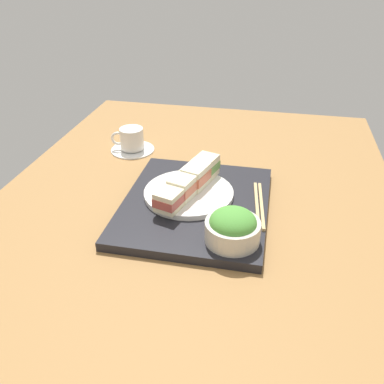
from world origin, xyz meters
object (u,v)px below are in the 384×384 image
at_px(sandwich_nearmost, 170,199).
at_px(salad_bowl, 233,227).
at_px(sandwich_inner_far, 194,176).
at_px(coffee_cup, 132,141).
at_px(sandwich_plate, 189,193).
at_px(sandwich_inner_near, 183,187).
at_px(sandwich_farmost, 205,167).
at_px(chopsticks_pair, 259,204).

relative_size(sandwich_nearmost, salad_bowl, 0.70).
distance_m(sandwich_inner_far, coffee_cup, 0.34).
bearing_deg(sandwich_plate, sandwich_nearmost, 161.92).
distance_m(sandwich_inner_near, sandwich_farmost, 0.11).
xyz_separation_m(sandwich_plate, chopsticks_pair, (-0.01, -0.17, -0.00)).
relative_size(sandwich_inner_near, sandwich_farmost, 1.01).
xyz_separation_m(sandwich_inner_near, sandwich_farmost, (0.11, -0.03, 0.00)).
xyz_separation_m(sandwich_nearmost, coffee_cup, (0.34, 0.21, -0.03)).
height_order(sandwich_nearmost, sandwich_farmost, sandwich_farmost).
xyz_separation_m(sandwich_inner_far, chopsticks_pair, (-0.04, -0.16, -0.04)).
relative_size(sandwich_inner_far, salad_bowl, 0.70).
bearing_deg(salad_bowl, sandwich_inner_far, 32.58).
height_order(sandwich_inner_near, salad_bowl, salad_bowl).
xyz_separation_m(sandwich_inner_far, coffee_cup, (0.23, 0.24, -0.03)).
distance_m(sandwich_inner_near, coffee_cup, 0.36).
height_order(sandwich_nearmost, chopsticks_pair, sandwich_nearmost).
bearing_deg(sandwich_farmost, sandwich_inner_near, 161.92).
bearing_deg(salad_bowl, sandwich_inner_near, 46.22).
bearing_deg(sandwich_inner_near, sandwich_inner_far, -18.08).
relative_size(sandwich_inner_near, sandwich_inner_far, 1.00).
bearing_deg(sandwich_nearmost, coffee_cup, 31.46).
distance_m(sandwich_plate, coffee_cup, 0.35).
distance_m(salad_bowl, chopsticks_pair, 0.15).
bearing_deg(chopsticks_pair, coffee_cup, 56.28).
relative_size(sandwich_plate, salad_bowl, 1.91).
relative_size(sandwich_inner_far, coffee_cup, 0.60).
bearing_deg(sandwich_inner_far, sandwich_nearmost, 161.92).
height_order(chopsticks_pair, coffee_cup, coffee_cup).
bearing_deg(sandwich_nearmost, sandwich_inner_far, -18.08).
bearing_deg(coffee_cup, sandwich_inner_near, -141.81).
bearing_deg(coffee_cup, sandwich_plate, -137.98).
distance_m(sandwich_inner_far, chopsticks_pair, 0.17).
distance_m(sandwich_plate, sandwich_inner_near, 0.04).
bearing_deg(sandwich_plate, sandwich_inner_near, 161.92).
height_order(salad_bowl, coffee_cup, salad_bowl).
distance_m(sandwich_inner_near, chopsticks_pair, 0.18).
relative_size(sandwich_plate, sandwich_nearmost, 2.73).
xyz_separation_m(sandwich_inner_far, salad_bowl, (-0.18, -0.11, -0.01)).
distance_m(sandwich_nearmost, salad_bowl, 0.17).
distance_m(sandwich_plate, sandwich_inner_far, 0.04).
bearing_deg(sandwich_nearmost, salad_bowl, -116.21).
xyz_separation_m(sandwich_inner_near, sandwich_inner_far, (0.05, -0.02, 0.00)).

